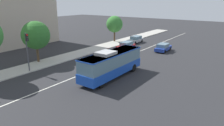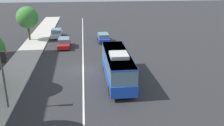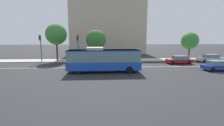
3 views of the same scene
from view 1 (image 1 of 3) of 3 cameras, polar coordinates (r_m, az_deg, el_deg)
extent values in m
plane|color=#28282B|center=(31.02, -1.70, -0.49)|extent=(160.00, 160.00, 0.00)
cube|color=#B2ADA3|center=(36.14, -11.69, 1.78)|extent=(80.00, 3.79, 0.14)
cube|color=silver|center=(31.02, -1.70, -0.48)|extent=(76.00, 0.16, 0.01)
cube|color=#1947B7|center=(25.93, -0.02, -1.73)|extent=(10.01, 2.53, 1.10)
cube|color=slate|center=(25.53, -0.02, 1.12)|extent=(9.81, 2.45, 1.58)
cube|color=#1947B7|center=(25.35, -0.03, 2.70)|extent=(9.91, 2.50, 0.12)
cube|color=#B2B2B2|center=(24.36, -1.68, 2.69)|extent=(2.20, 1.81, 0.36)
cylinder|color=black|center=(29.33, 2.12, -0.50)|extent=(1.00, 0.30, 1.00)
cylinder|color=black|center=(28.23, 5.83, -1.27)|extent=(1.00, 0.30, 1.00)
cylinder|color=black|center=(24.27, -6.86, -4.37)|extent=(1.00, 0.30, 1.00)
cylinder|color=black|center=(22.93, -2.78, -5.55)|extent=(1.00, 0.30, 1.00)
cube|color=#1E3899|center=(40.40, 13.77, 3.88)|extent=(4.57, 1.98, 0.60)
cube|color=slate|center=(40.04, 13.71, 4.68)|extent=(2.59, 1.76, 0.64)
cylinder|color=black|center=(42.08, 13.43, 4.13)|extent=(0.65, 0.25, 0.64)
cylinder|color=black|center=(41.59, 15.49, 3.83)|extent=(0.65, 0.25, 0.64)
cylinder|color=black|center=(39.34, 11.91, 3.36)|extent=(0.65, 0.25, 0.64)
cylinder|color=black|center=(38.81, 14.10, 3.03)|extent=(0.65, 0.25, 0.64)
cube|color=#B21919|center=(40.64, 3.76, 4.41)|extent=(4.52, 1.86, 0.60)
cube|color=slate|center=(40.73, 3.96, 5.32)|extent=(2.54, 1.69, 0.64)
cylinder|color=black|center=(39.03, 3.62, 3.59)|extent=(0.64, 0.23, 0.64)
cylinder|color=black|center=(39.86, 1.65, 3.89)|extent=(0.64, 0.23, 0.64)
cylinder|color=black|center=(41.57, 5.78, 4.35)|extent=(0.64, 0.23, 0.64)
cylinder|color=black|center=(42.35, 3.89, 4.63)|extent=(0.64, 0.23, 0.64)
cube|color=#B7BABF|center=(47.50, 6.38, 6.15)|extent=(4.51, 1.81, 0.60)
cube|color=slate|center=(47.61, 6.55, 6.92)|extent=(2.53, 1.66, 0.64)
cylinder|color=black|center=(45.87, 6.31, 5.51)|extent=(0.64, 0.22, 0.64)
cylinder|color=black|center=(46.66, 4.59, 5.75)|extent=(0.64, 0.22, 0.64)
cylinder|color=black|center=(48.46, 8.08, 6.05)|extent=(0.64, 0.22, 0.64)
cylinder|color=black|center=(49.21, 6.43, 6.27)|extent=(0.64, 0.22, 0.64)
cylinder|color=#47474C|center=(29.47, -22.02, 2.59)|extent=(0.16, 0.16, 5.20)
cube|color=black|center=(28.84, -22.18, 6.46)|extent=(0.33, 0.29, 0.96)
sphere|color=red|center=(28.66, -22.10, 7.06)|extent=(0.22, 0.22, 0.22)
sphere|color=#2D2D2D|center=(28.71, -22.03, 6.43)|extent=(0.22, 0.22, 0.22)
sphere|color=#2D2D2D|center=(28.77, -21.96, 5.81)|extent=(0.22, 0.22, 0.22)
cylinder|color=#4C3823|center=(33.80, -19.54, 2.31)|extent=(0.36, 0.36, 2.64)
sphere|color=#2D6B28|center=(33.24, -20.02, 7.13)|extent=(4.18, 4.18, 4.18)
cylinder|color=#4C3823|center=(48.13, 0.67, 7.34)|extent=(0.36, 0.36, 2.63)
sphere|color=#387F33|center=(47.76, 0.68, 10.53)|extent=(3.68, 3.68, 3.68)
cube|color=slate|center=(55.48, -18.59, 8.57)|extent=(0.32, 11.13, 1.50)
cube|color=slate|center=(55.14, -18.92, 12.06)|extent=(0.32, 11.13, 1.50)
cube|color=slate|center=(55.02, -19.26, 15.58)|extent=(0.32, 11.13, 1.50)
camera|label=2|loc=(18.31, -70.84, 11.07)|focal=39.62mm
camera|label=3|loc=(21.94, 57.43, -2.46)|focal=26.94mm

